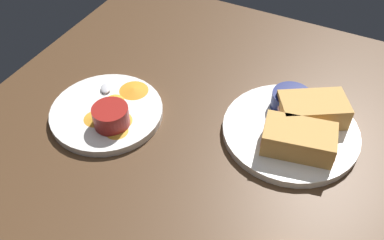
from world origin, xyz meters
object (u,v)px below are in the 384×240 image
Objects in this scene: plate_sandwich_main at (290,131)px; ramekin_light_gravy at (111,116)px; sandwich_half_far at (312,110)px; plate_chips_companion at (107,112)px; sandwich_half_near at (299,139)px; spoon_by_dark_ramekin at (286,126)px; spoon_by_gravy_ramekin at (106,93)px; ramekin_dark_sauce at (291,100)px.

plate_sandwich_main is 3.76× the size of ramekin_light_gravy.
sandwich_half_far reaches higher than plate_chips_companion.
sandwich_half_near is 0.62× the size of plate_chips_companion.
plate_chips_companion is at bearing 18.49° from plate_sandwich_main.
plate_sandwich_main is 2.68× the size of spoon_by_dark_ramekin.
ramekin_light_gravy is at bearing 16.65° from sandwich_half_near.
ramekin_light_gravy is 9.50cm from spoon_by_gravy_ramekin.
ramekin_dark_sauce reaches higher than plate_chips_companion.
spoon_by_gravy_ramekin is (2.84, -3.99, 1.16)cm from plate_chips_companion.
spoon_by_dark_ramekin is (3.63, 4.67, -2.04)cm from sandwich_half_far.
plate_chips_companion is at bearing 18.54° from spoon_by_dark_ramekin.
spoon_by_gravy_ramekin is at bearing 20.45° from ramekin_dark_sauce.
plate_sandwich_main is 39.04cm from spoon_by_gravy_ramekin.
plate_chips_companion is 2.59× the size of spoon_by_gravy_ramekin.
plate_sandwich_main is 35.28cm from ramekin_light_gravy.
spoon_by_gravy_ramekin is at bearing 11.45° from spoon_by_dark_ramekin.
spoon_by_dark_ramekin is at bearing 16.80° from plate_sandwich_main.
plate_sandwich_main is 6.00cm from sandwich_half_near.
sandwich_half_near is at bearing 114.32° from ramekin_dark_sauce.
sandwich_half_near is 35.91cm from ramekin_light_gravy.
sandwich_half_far is 1.69× the size of spoon_by_gravy_ramekin.
sandwich_half_near is 0.95× the size of sandwich_half_far.
sandwich_half_far is 39.44cm from ramekin_light_gravy.
sandwich_half_far is at bearing -163.36° from spoon_by_gravy_ramekin.
ramekin_light_gravy is 0.80× the size of spoon_by_gravy_ramekin.
plate_sandwich_main is 6.63cm from ramekin_dark_sauce.
plate_sandwich_main is 6.00cm from sandwich_half_far.
sandwich_half_far is 1.51× the size of spoon_by_dark_ramekin.
sandwich_half_far is at bearing -127.88° from spoon_by_dark_ramekin.
sandwich_half_far is 41.41cm from plate_chips_companion.
spoon_by_gravy_ramekin is at bearing 16.64° from sandwich_half_far.
ramekin_light_gravy reaches higher than plate_chips_companion.
plate_sandwich_main is at bearing -168.40° from spoon_by_gravy_ramekin.
ramekin_light_gravy reaches higher than plate_sandwich_main.
spoon_by_dark_ramekin is (-1.04, 5.95, -1.64)cm from ramekin_dark_sauce.
spoon_by_dark_ramekin reaches higher than plate_chips_companion.
ramekin_light_gravy is (34.40, 10.29, -0.20)cm from sandwich_half_near.
spoon_by_dark_ramekin is at bearing -168.55° from spoon_by_gravy_ramekin.
plate_sandwich_main is 37.31cm from plate_chips_companion.
plate_chips_companion is 5.03cm from spoon_by_gravy_ramekin.
sandwich_half_near and sandwich_half_far have the same top height.
spoon_by_gravy_ramekin is (40.82, 12.20, -2.04)cm from sandwich_half_far.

